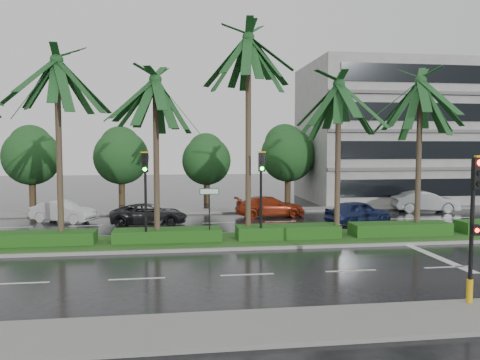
{
  "coord_description": "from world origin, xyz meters",
  "views": [
    {
      "loc": [
        -2.6,
        -21.8,
        4.71
      ],
      "look_at": [
        0.63,
        1.5,
        3.06
      ],
      "focal_mm": 35.0,
      "sensor_mm": 36.0,
      "label": 1
    }
  ],
  "objects": [
    {
      "name": "ground",
      "position": [
        0.0,
        0.0,
        0.0
      ],
      "size": [
        120.0,
        120.0,
        0.0
      ],
      "primitive_type": "plane",
      "color": "black",
      "rests_on": "ground"
    },
    {
      "name": "near_sidewalk",
      "position": [
        0.0,
        -10.2,
        0.06
      ],
      "size": [
        40.0,
        2.4,
        0.12
      ],
      "primitive_type": "cube",
      "color": "slate",
      "rests_on": "ground"
    },
    {
      "name": "far_sidewalk",
      "position": [
        0.0,
        12.0,
        0.06
      ],
      "size": [
        40.0,
        2.0,
        0.12
      ],
      "primitive_type": "cube",
      "color": "slate",
      "rests_on": "ground"
    },
    {
      "name": "median",
      "position": [
        0.0,
        1.0,
        0.08
      ],
      "size": [
        36.0,
        4.0,
        0.15
      ],
      "color": "gray",
      "rests_on": "ground"
    },
    {
      "name": "hedge",
      "position": [
        0.0,
        1.0,
        0.45
      ],
      "size": [
        35.2,
        1.4,
        0.6
      ],
      "color": "#134212",
      "rests_on": "median"
    },
    {
      "name": "lane_markings",
      "position": [
        3.04,
        -0.43,
        0.01
      ],
      "size": [
        34.0,
        13.06,
        0.01
      ],
      "color": "silver",
      "rests_on": "ground"
    },
    {
      "name": "palm_row",
      "position": [
        -1.25,
        1.02,
        7.88
      ],
      "size": [
        26.3,
        4.2,
        10.74
      ],
      "color": "#433826",
      "rests_on": "median"
    },
    {
      "name": "signal_near",
      "position": [
        6.0,
        -9.39,
        2.5
      ],
      "size": [
        0.34,
        0.45,
        4.36
      ],
      "color": "black",
      "rests_on": "near_sidewalk"
    },
    {
      "name": "signal_median_left",
      "position": [
        -4.0,
        0.3,
        3.0
      ],
      "size": [
        0.34,
        0.42,
        4.36
      ],
      "color": "black",
      "rests_on": "median"
    },
    {
      "name": "signal_median_right",
      "position": [
        1.5,
        0.3,
        3.0
      ],
      "size": [
        0.34,
        0.42,
        4.36
      ],
      "color": "black",
      "rests_on": "median"
    },
    {
      "name": "street_sign",
      "position": [
        -1.0,
        0.48,
        2.12
      ],
      "size": [
        0.95,
        0.09,
        2.6
      ],
      "color": "black",
      "rests_on": "median"
    },
    {
      "name": "bg_trees",
      "position": [
        0.59,
        17.59,
        4.2
      ],
      "size": [
        32.62,
        4.72,
        6.82
      ],
      "color": "#362818",
      "rests_on": "ground"
    },
    {
      "name": "building",
      "position": [
        17.0,
        18.0,
        6.0
      ],
      "size": [
        16.0,
        10.0,
        12.0
      ],
      "primitive_type": "cube",
      "color": "gray",
      "rests_on": "ground"
    },
    {
      "name": "car_white",
      "position": [
        -9.63,
        8.68,
        0.68
      ],
      "size": [
        2.93,
        4.33,
        1.35
      ],
      "primitive_type": "imported",
      "rotation": [
        0.0,
        0.0,
        1.17
      ],
      "color": "#BEBEBE",
      "rests_on": "ground"
    },
    {
      "name": "car_darkgrey",
      "position": [
        -4.21,
        6.94,
        0.64
      ],
      "size": [
        2.14,
        4.62,
        1.28
      ],
      "primitive_type": "imported",
      "rotation": [
        0.0,
        0.0,
        1.57
      ],
      "color": "black",
      "rests_on": "ground"
    },
    {
      "name": "car_red",
      "position": [
        3.73,
        9.19,
        0.69
      ],
      "size": [
        1.97,
        4.74,
        1.37
      ],
      "primitive_type": "imported",
      "rotation": [
        0.0,
        0.0,
        1.58
      ],
      "color": "maroon",
      "rests_on": "ground"
    },
    {
      "name": "car_blue",
      "position": [
        8.5,
        5.41,
        0.73
      ],
      "size": [
        3.06,
        4.61,
        1.46
      ],
      "primitive_type": "imported",
      "rotation": [
        0.0,
        0.0,
        1.91
      ],
      "color": "#18224A",
      "rests_on": "ground"
    },
    {
      "name": "car_grey",
      "position": [
        15.44,
        9.9,
        0.76
      ],
      "size": [
        2.36,
        4.82,
        1.52
      ],
      "primitive_type": "imported",
      "rotation": [
        0.0,
        0.0,
        1.4
      ],
      "color": "slate",
      "rests_on": "ground"
    }
  ]
}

